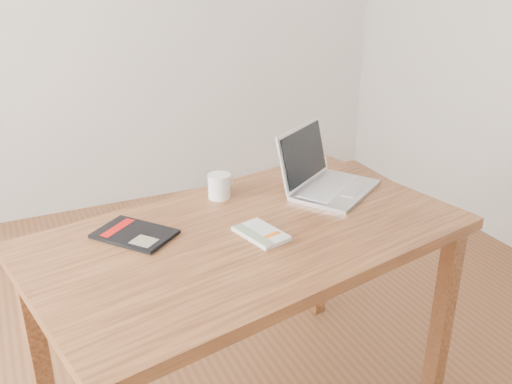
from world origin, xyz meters
name	(u,v)px	position (x,y,z in m)	size (l,w,h in m)	color
room	(167,36)	(-0.07, 0.00, 1.36)	(4.04, 4.04, 2.70)	brown
desk	(250,255)	(0.15, -0.06, 0.66)	(1.48, 1.02, 0.75)	brown
white_guidebook	(261,234)	(0.16, -0.10, 0.76)	(0.14, 0.19, 0.02)	beige
black_guidebook	(135,234)	(-0.19, 0.06, 0.76)	(0.27, 0.28, 0.01)	black
laptop	(324,177)	(0.53, 0.13, 0.80)	(0.42, 0.41, 0.22)	silver
coffee_mug	(220,185)	(0.16, 0.22, 0.79)	(0.11, 0.08, 0.09)	white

